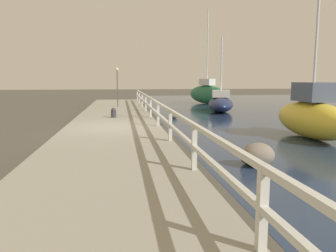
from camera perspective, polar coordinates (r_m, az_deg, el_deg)
The scene contains 11 objects.
ground_plane at distance 13.01m, azimuth -9.54°, elevation -1.23°, with size 120.00×120.00×0.00m, color #4C473D.
dock_walkway at distance 12.99m, azimuth -9.55°, elevation -0.68°, with size 3.76×36.00×0.25m.
railing at distance 12.97m, azimuth -1.74°, elevation 2.90°, with size 0.10×32.50×0.96m.
boulder_near_dock at distance 17.58m, azimuth 1.01°, elevation 1.80°, with size 0.42×0.38×0.32m.
boulder_upstream at distance 8.35m, azimuth 13.97°, elevation -5.40°, with size 0.44×0.40×0.33m.
boulder_downstream at distance 8.14m, azimuth 15.43°, elevation -4.87°, with size 0.78×0.70×0.58m.
mooring_bollard at distance 16.16m, azimuth -9.46°, elevation 2.30°, with size 0.26×0.26×0.47m.
dock_lamp at distance 22.71m, azimuth -8.83°, elevation 8.02°, with size 0.22×0.22×2.64m.
sailboat_green at distance 28.66m, azimuth 6.79°, elevation 5.65°, with size 2.67×5.06×7.91m.
sailboat_navy at distance 21.80m, azimuth 9.14°, elevation 3.93°, with size 2.73×5.06×4.78m.
sailboat_yellow at distance 12.70m, azimuth 23.75°, elevation 1.55°, with size 1.33×4.23×7.04m.
Camera 1 is at (0.33, -12.84, 2.07)m, focal length 35.00 mm.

